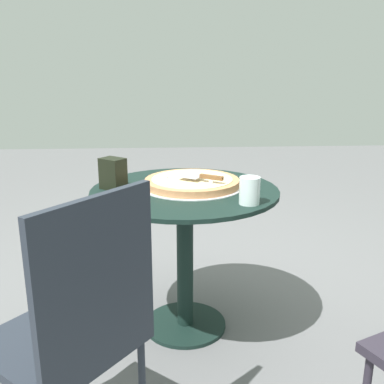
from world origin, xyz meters
name	(u,v)px	position (x,y,z in m)	size (l,w,h in m)	color
ground_plane	(185,325)	(0.00, 0.00, 0.00)	(10.00, 10.00, 0.00)	slate
patio_table	(185,225)	(0.00, 0.00, 0.52)	(0.84, 0.84, 0.70)	black
pizza_on_tray	(192,183)	(0.04, -0.04, 0.72)	(0.46, 0.46, 0.05)	silver
pizza_server	(201,177)	(-0.02, -0.07, 0.76)	(0.15, 0.20, 0.02)	silver
drinking_cup	(250,191)	(-0.24, -0.25, 0.75)	(0.08, 0.08, 0.11)	white
napkin_dispenser	(113,174)	(0.02, 0.32, 0.77)	(0.10, 0.08, 0.14)	black
patio_chair_corner	(76,323)	(-0.77, 0.35, 0.51)	(0.57, 0.57, 0.91)	#262C37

